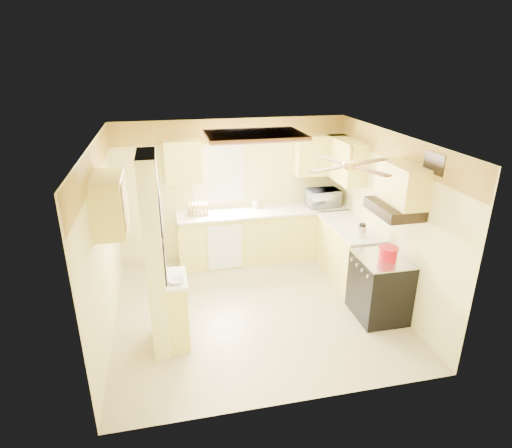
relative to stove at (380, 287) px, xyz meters
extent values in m
plane|color=tan|center=(-1.67, 0.55, -0.46)|extent=(4.00, 4.00, 0.00)
plane|color=white|center=(-1.67, 0.55, 2.04)|extent=(4.00, 4.00, 0.00)
plane|color=#EADD8F|center=(-1.67, 2.45, 0.79)|extent=(4.00, 0.00, 4.00)
plane|color=#EADD8F|center=(-1.67, -1.35, 0.79)|extent=(4.00, 0.00, 4.00)
plane|color=#EADD8F|center=(-3.67, 0.55, 0.79)|extent=(0.00, 3.80, 3.80)
plane|color=#EADD8F|center=(0.33, 0.55, 0.79)|extent=(0.00, 3.80, 3.80)
cube|color=yellow|center=(-1.67, 2.43, 1.84)|extent=(4.00, 0.02, 0.40)
cube|color=#EADD8F|center=(-3.02, 0.00, 0.79)|extent=(0.20, 0.70, 2.50)
cube|color=#FFEC65|center=(-2.80, 0.00, -0.01)|extent=(0.25, 0.55, 0.90)
cube|color=white|center=(-2.80, 0.00, 0.46)|extent=(0.28, 0.58, 0.04)
cube|color=#FFEC65|center=(-1.17, 2.15, -0.01)|extent=(3.00, 0.60, 0.90)
cube|color=#FFEC65|center=(0.03, 1.15, -0.01)|extent=(0.60, 1.40, 0.90)
cube|color=white|center=(-1.17, 2.14, 0.46)|extent=(3.04, 0.64, 0.04)
cube|color=white|center=(0.02, 1.15, 0.46)|extent=(0.64, 1.44, 0.04)
cube|color=white|center=(-1.92, 1.84, -0.03)|extent=(0.58, 0.02, 0.80)
cube|color=white|center=(-1.92, 2.44, 1.09)|extent=(0.92, 0.02, 1.02)
cube|color=white|center=(-1.92, 2.44, 1.09)|extent=(0.80, 0.02, 0.90)
cube|color=#FFEC65|center=(-2.52, 2.27, 1.39)|extent=(0.60, 0.35, 0.70)
cube|color=#FFEC65|center=(-0.12, 2.27, 1.39)|extent=(0.90, 0.35, 0.70)
cube|color=#FFEC65|center=(0.16, 1.80, 1.39)|extent=(0.35, 1.00, 0.70)
cube|color=#FFEC65|center=(-3.49, 0.30, 1.39)|extent=(0.35, 0.75, 0.70)
cube|color=#FFEC65|center=(0.16, 0.00, 1.49)|extent=(0.35, 0.76, 0.52)
cube|color=black|center=(0.00, 0.00, -0.01)|extent=(0.65, 0.76, 0.90)
cube|color=silver|center=(0.00, 0.00, 0.44)|extent=(0.66, 0.77, 0.02)
cylinder|color=silver|center=(-0.33, -0.25, 0.34)|extent=(0.03, 0.05, 0.05)
cylinder|color=silver|center=(-0.33, -0.08, 0.34)|extent=(0.03, 0.05, 0.05)
cylinder|color=silver|center=(-0.33, 0.08, 0.34)|extent=(0.03, 0.05, 0.05)
cylinder|color=silver|center=(-0.33, 0.25, 0.34)|extent=(0.03, 0.05, 0.05)
cube|color=black|center=(0.07, 0.00, 1.16)|extent=(0.50, 0.76, 0.14)
cube|color=black|center=(-2.91, 0.00, 1.39)|extent=(0.02, 0.42, 0.57)
cube|color=white|center=(-2.90, 0.00, 1.39)|extent=(0.01, 0.37, 0.52)
cube|color=black|center=(-2.91, 0.00, 0.74)|extent=(0.02, 0.42, 0.57)
cube|color=yellow|center=(-2.90, 0.00, 0.74)|extent=(0.01, 0.37, 0.52)
cube|color=brown|center=(-1.57, 1.05, 2.00)|extent=(1.35, 0.95, 0.06)
cube|color=white|center=(-1.57, 1.05, 1.97)|extent=(1.15, 0.75, 0.02)
cylinder|color=gold|center=(-0.67, -0.15, 1.96)|extent=(0.04, 0.04, 0.16)
cylinder|color=gold|center=(-0.67, -0.15, 1.82)|extent=(0.18, 0.18, 0.08)
cube|color=brown|center=(-0.37, -0.04, 1.82)|extent=(0.55, 0.28, 0.01)
cube|color=brown|center=(-0.78, 0.15, 1.82)|extent=(0.28, 0.55, 0.01)
cube|color=brown|center=(-0.97, -0.26, 1.82)|extent=(0.55, 0.28, 0.01)
cube|color=brown|center=(-0.56, -0.45, 1.82)|extent=(0.28, 0.55, 0.01)
cube|color=black|center=(0.31, -0.35, 1.84)|extent=(0.02, 0.40, 0.25)
imported|color=white|center=(-0.07, 2.14, 0.63)|extent=(0.58, 0.41, 0.31)
imported|color=white|center=(-2.79, -0.13, 0.50)|extent=(0.21, 0.21, 0.05)
cylinder|color=red|center=(0.04, -0.04, 0.53)|extent=(0.24, 0.24, 0.16)
cylinder|color=red|center=(0.04, -0.04, 0.62)|extent=(0.26, 0.26, 0.02)
cylinder|color=silver|center=(-0.01, 0.67, 0.57)|extent=(0.14, 0.14, 0.19)
cylinder|color=black|center=(-0.01, 0.67, 0.68)|extent=(0.09, 0.09, 0.03)
cube|color=tan|center=(-2.32, 2.18, 0.50)|extent=(0.35, 0.27, 0.04)
cube|color=tan|center=(-2.46, 2.18, 0.58)|extent=(0.02, 0.23, 0.19)
cube|color=tan|center=(-2.40, 2.18, 0.58)|extent=(0.02, 0.23, 0.19)
cube|color=tan|center=(-2.34, 2.18, 0.58)|extent=(0.02, 0.23, 0.19)
cube|color=tan|center=(-2.29, 2.18, 0.58)|extent=(0.02, 0.23, 0.19)
cube|color=tan|center=(-2.23, 2.18, 0.58)|extent=(0.02, 0.23, 0.19)
cube|color=tan|center=(-2.17, 2.18, 0.58)|extent=(0.02, 0.23, 0.19)
cylinder|color=white|center=(-2.40, 2.18, 0.58)|extent=(0.01, 0.19, 0.19)
cylinder|color=white|center=(-2.29, 2.18, 0.58)|extent=(0.01, 0.19, 0.19)
cylinder|color=white|center=(-1.28, 2.29, 0.55)|extent=(0.11, 0.11, 0.14)
cylinder|color=tan|center=(-1.26, 2.29, 0.59)|extent=(0.01, 0.01, 0.22)
cylinder|color=tan|center=(-1.28, 2.31, 0.59)|extent=(0.01, 0.01, 0.22)
cylinder|color=tan|center=(-1.30, 2.29, 0.59)|extent=(0.01, 0.01, 0.22)
cylinder|color=tan|center=(-1.28, 2.27, 0.59)|extent=(0.01, 0.01, 0.22)
camera|label=1|loc=(-2.82, -4.75, 3.04)|focal=30.00mm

